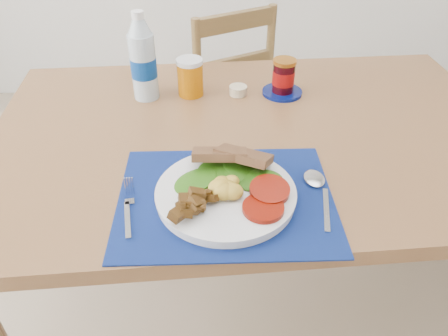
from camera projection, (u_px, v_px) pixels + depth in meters
name	position (u px, v px, depth m)	size (l,w,h in m)	color
table	(253.00, 155.00, 1.22)	(1.40, 0.90, 0.75)	brown
chair_far	(223.00, 82.00, 1.87)	(0.51, 0.50, 1.05)	brown
placemat	(226.00, 198.00, 0.94)	(0.46, 0.36, 0.00)	#040631
breakfast_plate	(223.00, 192.00, 0.92)	(0.30, 0.30, 0.07)	silver
fork	(129.00, 208.00, 0.91)	(0.03, 0.15, 0.00)	#B2B5BA
spoon	(317.00, 188.00, 0.96)	(0.05, 0.20, 0.01)	#B2B5BA
water_bottle	(143.00, 61.00, 1.25)	(0.08, 0.08, 0.26)	#ADBFCC
juice_glass	(190.00, 78.00, 1.30)	(0.08, 0.08, 0.11)	#B96304
ramekin	(238.00, 90.00, 1.32)	(0.05, 0.05, 0.03)	beige
jam_on_saucer	(283.00, 79.00, 1.31)	(0.12, 0.12, 0.11)	#050F51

